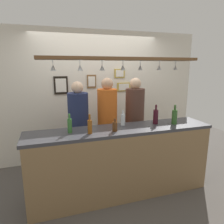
{
  "coord_description": "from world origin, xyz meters",
  "views": [
    {
      "loc": [
        -1.0,
        -2.98,
        1.9
      ],
      "look_at": [
        0.0,
        0.1,
        1.18
      ],
      "focal_mm": 32.89,
      "sensor_mm": 36.0,
      "label": 1
    }
  ],
  "objects_px": {
    "person_left_navy_shirt": "(79,121)",
    "person_right_brown_shirt": "(135,115)",
    "person_middle_orange_shirt": "(107,117)",
    "bottle_soda_clear": "(123,119)",
    "picture_frame_lower_pair": "(124,87)",
    "bottle_wine_dark_red": "(156,116)",
    "bottle_champagne_green": "(174,117)",
    "bottle_beer_green_import": "(70,125)",
    "picture_frame_crest": "(92,81)",
    "bottle_beer_brown_stubby": "(115,126)",
    "picture_frame_upper_small": "(120,73)",
    "picture_frame_caricature": "(61,85)",
    "bottle_beer_amber_tall": "(90,126)"
  },
  "relations": [
    {
      "from": "picture_frame_caricature",
      "to": "picture_frame_lower_pair",
      "type": "relative_size",
      "value": 1.13
    },
    {
      "from": "person_left_navy_shirt",
      "to": "bottle_beer_green_import",
      "type": "distance_m",
      "value": 0.72
    },
    {
      "from": "bottle_wine_dark_red",
      "to": "picture_frame_crest",
      "type": "relative_size",
      "value": 1.15
    },
    {
      "from": "bottle_beer_green_import",
      "to": "picture_frame_caricature",
      "type": "relative_size",
      "value": 0.76
    },
    {
      "from": "bottle_beer_green_import",
      "to": "picture_frame_crest",
      "type": "bearing_deg",
      "value": 66.24
    },
    {
      "from": "person_left_navy_shirt",
      "to": "bottle_champagne_green",
      "type": "relative_size",
      "value": 5.54
    },
    {
      "from": "person_right_brown_shirt",
      "to": "bottle_champagne_green",
      "type": "relative_size",
      "value": 5.68
    },
    {
      "from": "bottle_beer_green_import",
      "to": "picture_frame_caricature",
      "type": "distance_m",
      "value": 1.44
    },
    {
      "from": "bottle_champagne_green",
      "to": "bottle_beer_green_import",
      "type": "distance_m",
      "value": 1.57
    },
    {
      "from": "person_middle_orange_shirt",
      "to": "bottle_wine_dark_red",
      "type": "height_order",
      "value": "person_middle_orange_shirt"
    },
    {
      "from": "person_middle_orange_shirt",
      "to": "person_left_navy_shirt",
      "type": "bearing_deg",
      "value": 180.0
    },
    {
      "from": "bottle_beer_brown_stubby",
      "to": "picture_frame_upper_small",
      "type": "distance_m",
      "value": 1.75
    },
    {
      "from": "person_right_brown_shirt",
      "to": "picture_frame_caricature",
      "type": "xyz_separation_m",
      "value": [
        -1.23,
        0.71,
        0.52
      ]
    },
    {
      "from": "person_right_brown_shirt",
      "to": "bottle_beer_green_import",
      "type": "relative_size",
      "value": 6.55
    },
    {
      "from": "bottle_champagne_green",
      "to": "bottle_soda_clear",
      "type": "distance_m",
      "value": 0.79
    },
    {
      "from": "bottle_soda_clear",
      "to": "picture_frame_lower_pair",
      "type": "relative_size",
      "value": 0.77
    },
    {
      "from": "picture_frame_crest",
      "to": "bottle_beer_amber_tall",
      "type": "bearing_deg",
      "value": -103.59
    },
    {
      "from": "bottle_beer_brown_stubby",
      "to": "person_left_navy_shirt",
      "type": "bearing_deg",
      "value": 115.42
    },
    {
      "from": "bottle_champagne_green",
      "to": "picture_frame_lower_pair",
      "type": "xyz_separation_m",
      "value": [
        -0.27,
        1.45,
        0.32
      ]
    },
    {
      "from": "picture_frame_upper_small",
      "to": "picture_frame_lower_pair",
      "type": "height_order",
      "value": "picture_frame_upper_small"
    },
    {
      "from": "picture_frame_caricature",
      "to": "picture_frame_lower_pair",
      "type": "xyz_separation_m",
      "value": [
        1.29,
        0.0,
        -0.07
      ]
    },
    {
      "from": "person_middle_orange_shirt",
      "to": "bottle_champagne_green",
      "type": "relative_size",
      "value": 5.71
    },
    {
      "from": "person_middle_orange_shirt",
      "to": "bottle_soda_clear",
      "type": "distance_m",
      "value": 0.56
    },
    {
      "from": "bottle_beer_brown_stubby",
      "to": "picture_frame_caricature",
      "type": "xyz_separation_m",
      "value": [
        -0.58,
        1.5,
        0.44
      ]
    },
    {
      "from": "bottle_beer_green_import",
      "to": "picture_frame_crest",
      "type": "relative_size",
      "value": 1.0
    },
    {
      "from": "picture_frame_lower_pair",
      "to": "bottle_beer_green_import",
      "type": "bearing_deg",
      "value": -133.18
    },
    {
      "from": "person_middle_orange_shirt",
      "to": "bottle_beer_brown_stubby",
      "type": "bearing_deg",
      "value": -99.24
    },
    {
      "from": "bottle_beer_amber_tall",
      "to": "picture_frame_lower_pair",
      "type": "distance_m",
      "value": 1.86
    },
    {
      "from": "person_left_navy_shirt",
      "to": "person_right_brown_shirt",
      "type": "xyz_separation_m",
      "value": [
        1.02,
        -0.0,
        0.03
      ]
    },
    {
      "from": "bottle_wine_dark_red",
      "to": "bottle_champagne_green",
      "type": "bearing_deg",
      "value": -19.74
    },
    {
      "from": "person_left_navy_shirt",
      "to": "bottle_beer_brown_stubby",
      "type": "bearing_deg",
      "value": -64.58
    },
    {
      "from": "bottle_champagne_green",
      "to": "bottle_wine_dark_red",
      "type": "distance_m",
      "value": 0.29
    },
    {
      "from": "person_right_brown_shirt",
      "to": "bottle_soda_clear",
      "type": "distance_m",
      "value": 0.71
    },
    {
      "from": "person_left_navy_shirt",
      "to": "picture_frame_caricature",
      "type": "bearing_deg",
      "value": 106.17
    },
    {
      "from": "bottle_beer_green_import",
      "to": "bottle_beer_amber_tall",
      "type": "relative_size",
      "value": 1.0
    },
    {
      "from": "bottle_beer_green_import",
      "to": "picture_frame_crest",
      "type": "distance_m",
      "value": 1.58
    },
    {
      "from": "picture_frame_upper_small",
      "to": "bottle_soda_clear",
      "type": "bearing_deg",
      "value": -107.58
    },
    {
      "from": "picture_frame_upper_small",
      "to": "person_left_navy_shirt",
      "type": "bearing_deg",
      "value": -144.11
    },
    {
      "from": "person_middle_orange_shirt",
      "to": "bottle_wine_dark_red",
      "type": "bearing_deg",
      "value": -47.67
    },
    {
      "from": "picture_frame_caricature",
      "to": "bottle_beer_amber_tall",
      "type": "bearing_deg",
      "value": -80.98
    },
    {
      "from": "person_left_navy_shirt",
      "to": "bottle_wine_dark_red",
      "type": "height_order",
      "value": "person_left_navy_shirt"
    },
    {
      "from": "bottle_wine_dark_red",
      "to": "picture_frame_crest",
      "type": "height_order",
      "value": "picture_frame_crest"
    },
    {
      "from": "bottle_beer_brown_stubby",
      "to": "picture_frame_upper_small",
      "type": "bearing_deg",
      "value": 67.96
    },
    {
      "from": "picture_frame_lower_pair",
      "to": "picture_frame_crest",
      "type": "xyz_separation_m",
      "value": [
        -0.69,
        0.0,
        0.13
      ]
    },
    {
      "from": "person_middle_orange_shirt",
      "to": "bottle_beer_amber_tall",
      "type": "distance_m",
      "value": 0.92
    },
    {
      "from": "person_right_brown_shirt",
      "to": "bottle_beer_green_import",
      "type": "distance_m",
      "value": 1.41
    },
    {
      "from": "bottle_beer_amber_tall",
      "to": "picture_frame_crest",
      "type": "distance_m",
      "value": 1.61
    },
    {
      "from": "picture_frame_upper_small",
      "to": "picture_frame_crest",
      "type": "relative_size",
      "value": 0.85
    },
    {
      "from": "bottle_beer_amber_tall",
      "to": "picture_frame_upper_small",
      "type": "distance_m",
      "value": 1.88
    },
    {
      "from": "bottle_soda_clear",
      "to": "bottle_beer_amber_tall",
      "type": "height_order",
      "value": "bottle_beer_amber_tall"
    }
  ]
}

